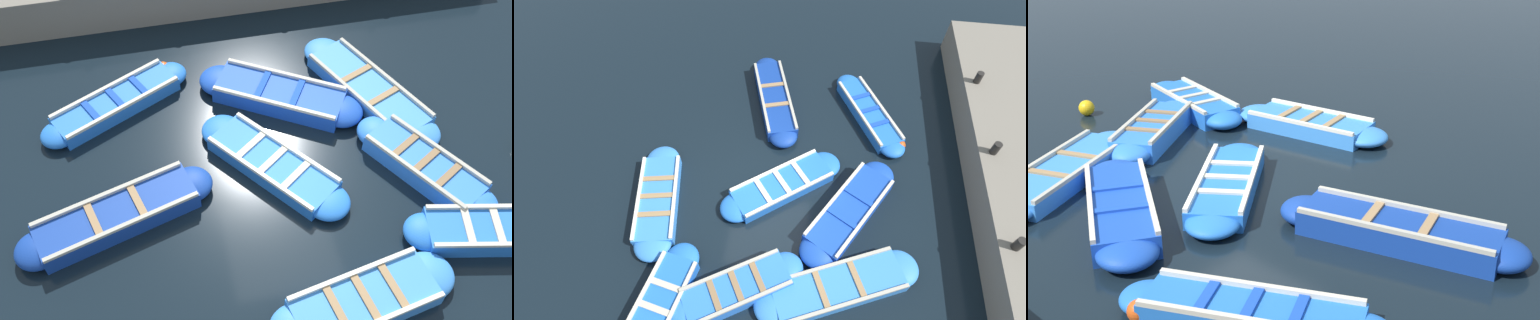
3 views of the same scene
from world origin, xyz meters
TOP-DOWN VIEW (x-y plane):
  - ground_plane at (0.00, 0.00)m, footprint 120.00×120.00m
  - boat_end_of_row at (-0.25, 3.31)m, footprint 1.94×3.99m
  - boat_far_corner at (2.72, 3.14)m, footprint 2.34×3.53m
  - boat_broadside at (-2.02, -3.52)m, footprint 1.46×3.49m
  - boat_tucked at (1.99, -2.41)m, footprint 4.07×2.50m
  - boat_alongside at (-2.85, -0.72)m, footprint 1.59×3.63m
  - boat_near_quay at (2.19, -0.41)m, footprint 2.73×3.69m
  - boat_centre at (-0.33, -2.81)m, footprint 3.26×2.42m
  - boat_bow_out at (0.37, 0.16)m, footprint 3.44×2.92m
  - bollard_mid_north at (5.72, -1.32)m, footprint 0.20×0.20m
  - bollard_mid_south at (5.72, 1.32)m, footprint 0.20×0.20m
  - bollard_south at (5.72, 3.97)m, footprint 0.20×0.20m
  - buoy_orange_near at (3.63, 2.01)m, footprint 0.30×0.30m

SIDE VIEW (x-z plane):
  - ground_plane at x=0.00m, z-range 0.00..0.00m
  - buoy_orange_near at x=3.63m, z-range 0.00..0.30m
  - boat_tucked at x=1.99m, z-range -0.03..0.34m
  - boat_bow_out at x=0.37m, z-range -0.03..0.35m
  - boat_alongside at x=-2.85m, z-range -0.03..0.36m
  - boat_far_corner at x=2.72m, z-range -0.03..0.36m
  - boat_broadside at x=-2.02m, z-range -0.03..0.40m
  - boat_near_quay at x=2.19m, z-range -0.03..0.43m
  - boat_end_of_row at x=-0.25m, z-range -0.03..0.43m
  - boat_centre at x=-0.33m, z-range -0.03..0.43m
  - bollard_mid_north at x=5.72m, z-range 1.09..1.44m
  - bollard_mid_south at x=5.72m, z-range 1.09..1.44m
  - bollard_south at x=5.72m, z-range 1.09..1.44m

